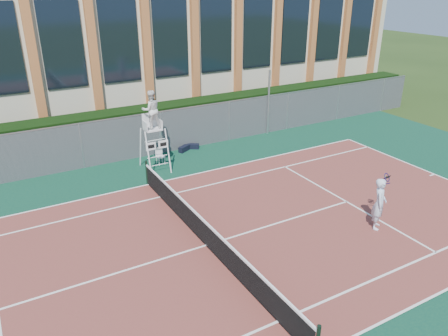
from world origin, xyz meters
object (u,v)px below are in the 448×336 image
umpire_chair (151,112)px  plastic_chair (160,155)px  steel_pole (268,103)px  tennis_player (379,203)px

umpire_chair → plastic_chair: size_ratio=4.80×
umpire_chair → steel_pole: bearing=12.2°
steel_pole → umpire_chair: umpire_chair is taller
steel_pole → tennis_player: bearing=-103.9°
umpire_chair → tennis_player: umpire_chair is taller
tennis_player → umpire_chair: bearing=118.9°
umpire_chair → tennis_player: size_ratio=1.99×
umpire_chair → plastic_chair: (0.44, 0.46, -2.32)m
umpire_chair → tennis_player: (5.00, -9.03, -1.80)m
steel_pole → tennis_player: 11.04m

